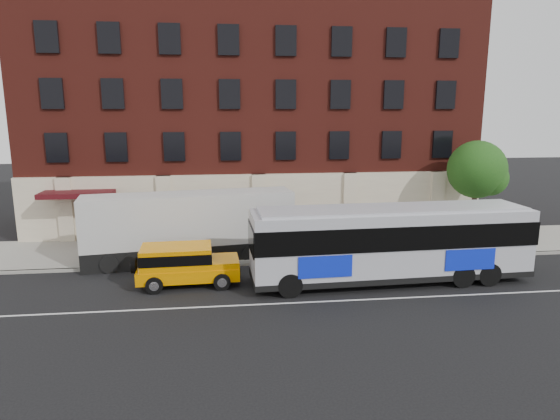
{
  "coord_description": "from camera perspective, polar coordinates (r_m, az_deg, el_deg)",
  "views": [
    {
      "loc": [
        -2.25,
        -19.13,
        8.24
      ],
      "look_at": [
        0.64,
        5.5,
        3.09
      ],
      "focal_mm": 31.23,
      "sensor_mm": 36.0,
      "label": 1
    }
  ],
  "objects": [
    {
      "name": "city_bus",
      "position": [
        23.98,
        12.87,
        -3.57
      ],
      "size": [
        13.57,
        3.38,
        3.69
      ],
      "color": "#B1B3BC",
      "rests_on": "ground"
    },
    {
      "name": "building",
      "position": [
        36.12,
        -3.18,
        10.67
      ],
      "size": [
        30.0,
        12.1,
        15.0
      ],
      "color": "#5E1D16",
      "rests_on": "sidewalk"
    },
    {
      "name": "sign_pole",
      "position": [
        26.9,
        -19.92,
        -3.61
      ],
      "size": [
        0.3,
        0.2,
        2.5
      ],
      "color": "gray",
      "rests_on": "ground"
    },
    {
      "name": "yellow_suv",
      "position": [
        23.66,
        -11.24,
        -6.06
      ],
      "size": [
        5.08,
        2.36,
        1.92
      ],
      "color": "orange",
      "rests_on": "ground"
    },
    {
      "name": "ground",
      "position": [
        20.95,
        0.03,
        -11.44
      ],
      "size": [
        120.0,
        120.0,
        0.0
      ],
      "primitive_type": "plane",
      "color": "black",
      "rests_on": "ground"
    },
    {
      "name": "street_tree",
      "position": [
        32.9,
        22.11,
        4.18
      ],
      "size": [
        3.6,
        3.6,
        6.2
      ],
      "color": "#3A291D",
      "rests_on": "sidewalk"
    },
    {
      "name": "sidewalk",
      "position": [
        29.37,
        -2.03,
        -4.42
      ],
      "size": [
        60.0,
        6.0,
        0.15
      ],
      "primitive_type": "cube",
      "color": "gray",
      "rests_on": "ground"
    },
    {
      "name": "lane_line",
      "position": [
        21.4,
        -0.13,
        -10.9
      ],
      "size": [
        60.0,
        0.12,
        0.01
      ],
      "primitive_type": "cube",
      "color": "silver",
      "rests_on": "ground"
    },
    {
      "name": "kerb",
      "position": [
        26.52,
        -1.5,
        -6.21
      ],
      "size": [
        60.0,
        0.25,
        0.15
      ],
      "primitive_type": "cube",
      "color": "gray",
      "rests_on": "ground"
    },
    {
      "name": "shipping_container",
      "position": [
        27.18,
        -10.48,
        -2.04
      ],
      "size": [
        11.51,
        3.9,
        3.77
      ],
      "color": "black",
      "rests_on": "ground"
    }
  ]
}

